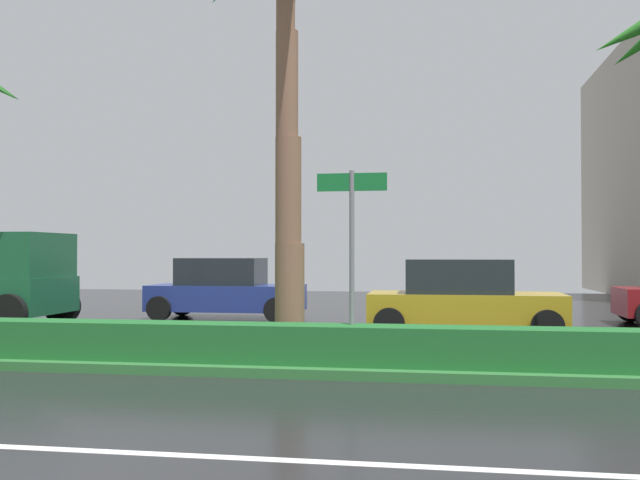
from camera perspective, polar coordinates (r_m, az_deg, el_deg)
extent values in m
cube|color=black|center=(13.72, -2.84, -9.06)|extent=(90.00, 42.00, 0.10)
cube|color=white|center=(7.14, -15.23, -16.09)|extent=(81.00, 0.14, 0.01)
cube|color=#2D6B33|center=(12.73, -3.80, -9.11)|extent=(85.50, 4.00, 0.15)
cube|color=#1E6028|center=(11.34, -5.42, -8.20)|extent=(76.50, 0.70, 0.60)
cylinder|color=brown|center=(12.62, -2.44, -4.55)|extent=(0.52, 0.52, 1.88)
cylinder|color=brown|center=(12.63, -2.55, 4.00)|extent=(0.46, 0.46, 1.88)
cylinder|color=brown|center=(12.91, -2.66, 12.36)|extent=(0.40, 0.40, 1.88)
cylinder|color=slate|center=(11.10, 2.57, -2.14)|extent=(0.08, 0.08, 3.00)
cube|color=#146B2D|center=(11.15, 2.56, 4.66)|extent=(1.10, 0.03, 0.28)
cube|color=#195133|center=(19.22, -22.93, -1.12)|extent=(1.90, 2.21, 1.10)
cylinder|color=black|center=(20.02, -19.95, -5.00)|extent=(0.92, 0.30, 0.92)
cylinder|color=black|center=(18.02, -23.60, -5.42)|extent=(0.92, 0.30, 0.92)
cube|color=navy|center=(20.36, -7.48, -4.59)|extent=(4.30, 1.76, 0.72)
cube|color=#1E2328|center=(20.37, -7.88, -2.51)|extent=(2.30, 1.58, 0.76)
cylinder|color=black|center=(20.84, -2.40, -5.24)|extent=(0.68, 0.22, 0.68)
cylinder|color=black|center=(19.09, -3.50, -5.62)|extent=(0.68, 0.22, 0.68)
cylinder|color=black|center=(21.75, -10.97, -5.04)|extent=(0.68, 0.22, 0.68)
cylinder|color=black|center=(20.08, -12.76, -5.37)|extent=(0.68, 0.22, 0.68)
cube|color=#B28C1E|center=(16.40, 11.55, -5.44)|extent=(4.30, 1.76, 0.72)
cube|color=#1E2328|center=(16.35, 11.02, -2.86)|extent=(2.30, 1.58, 0.76)
cylinder|color=black|center=(17.45, 16.89, -6.01)|extent=(0.68, 0.22, 0.68)
cylinder|color=black|center=(15.68, 17.76, -6.57)|extent=(0.68, 0.22, 0.68)
cylinder|color=black|center=(17.33, 5.95, -6.08)|extent=(0.68, 0.22, 0.68)
cylinder|color=black|center=(15.55, 5.56, -6.66)|extent=(0.68, 0.22, 0.68)
cylinder|color=black|center=(21.09, 23.57, -5.10)|extent=(0.68, 0.22, 0.68)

